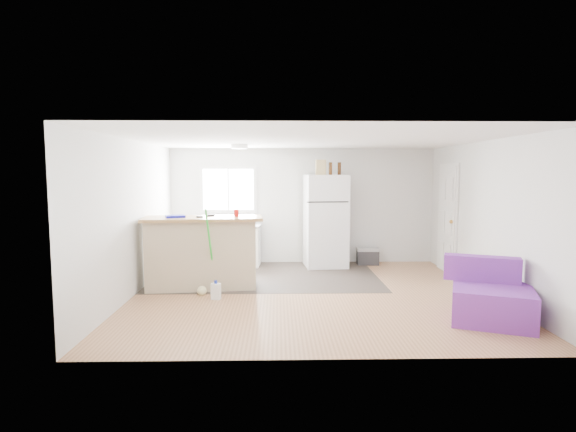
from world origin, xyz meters
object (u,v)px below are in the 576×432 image
object	(u,v)px
cooler	(368,256)
bottle_left	(330,169)
refrigerator	(325,221)
cardboard_box	(321,167)
cleaner_jug	(216,291)
bottle_right	(339,169)
kitchen_cabinets	(215,245)
peninsula	(202,252)
purple_seat	(490,298)
mop	(204,280)
red_cup	(236,213)
blue_tray	(175,216)

from	to	relation	value
cooler	bottle_left	size ratio (longest dim) A/B	1.85
refrigerator	cardboard_box	bearing A→B (deg)	-175.20
cleaner_jug	bottle_right	world-z (taller)	bottle_right
kitchen_cabinets	peninsula	world-z (taller)	peninsula
kitchen_cabinets	purple_seat	world-z (taller)	kitchen_cabinets
purple_seat	bottle_left	xyz separation A→B (m)	(-1.69, 3.35, 1.69)
cleaner_jug	mop	bearing A→B (deg)	144.15
cleaner_jug	red_cup	distance (m)	1.37
red_cup	bottle_left	distance (m)	2.44
mop	bottle_right	world-z (taller)	bottle_right
bottle_right	cleaner_jug	bearing A→B (deg)	-132.51
peninsula	red_cup	distance (m)	0.86
peninsula	cardboard_box	world-z (taller)	cardboard_box
peninsula	bottle_right	world-z (taller)	bottle_right
mop	red_cup	distance (m)	1.21
bottle_left	cleaner_jug	bearing A→B (deg)	-130.61
cooler	bottle_right	bearing A→B (deg)	-163.77
cleaner_jug	bottle_right	xyz separation A→B (m)	(2.16, 2.36, 1.85)
peninsula	bottle_right	size ratio (longest dim) A/B	7.92
bottle_right	cardboard_box	bearing A→B (deg)	179.89
peninsula	refrigerator	world-z (taller)	refrigerator
bottle_left	peninsula	bearing A→B (deg)	-145.01
refrigerator	cooler	bearing A→B (deg)	3.52
peninsula	blue_tray	xyz separation A→B (m)	(-0.41, -0.08, 0.60)
purple_seat	bottle_right	distance (m)	4.09
refrigerator	bottle_left	world-z (taller)	bottle_left
kitchen_cabinets	mop	world-z (taller)	mop
blue_tray	bottle_right	bearing A→B (deg)	31.03
cleaner_jug	red_cup	bearing A→B (deg)	88.12
cooler	mop	xyz separation A→B (m)	(-3.01, -2.23, 0.06)
cooler	mop	distance (m)	3.75
cardboard_box	bottle_left	world-z (taller)	cardboard_box
peninsula	bottle_right	xyz separation A→B (m)	(2.48, 1.66, 1.38)
bottle_left	blue_tray	bearing A→B (deg)	-148.06
refrigerator	red_cup	distance (m)	2.33
kitchen_cabinets	cardboard_box	size ratio (longest dim) A/B	6.37
purple_seat	cardboard_box	bearing A→B (deg)	141.13
refrigerator	mop	world-z (taller)	refrigerator
mop	purple_seat	bearing A→B (deg)	-2.78
refrigerator	bottle_right	bearing A→B (deg)	-9.35
cooler	purple_seat	xyz separation A→B (m)	(0.88, -3.56, 0.11)
refrigerator	blue_tray	xyz separation A→B (m)	(-2.62, -1.76, 0.27)
refrigerator	cooler	distance (m)	1.18
cleaner_jug	purple_seat	bearing A→B (deg)	0.62
refrigerator	cleaner_jug	distance (m)	3.15
cleaner_jug	mop	size ratio (longest dim) A/B	0.21
kitchen_cabinets	peninsula	size ratio (longest dim) A/B	0.97
purple_seat	blue_tray	xyz separation A→B (m)	(-4.40, 1.66, 0.91)
peninsula	mop	distance (m)	0.56
cardboard_box	bottle_left	bearing A→B (deg)	-15.38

